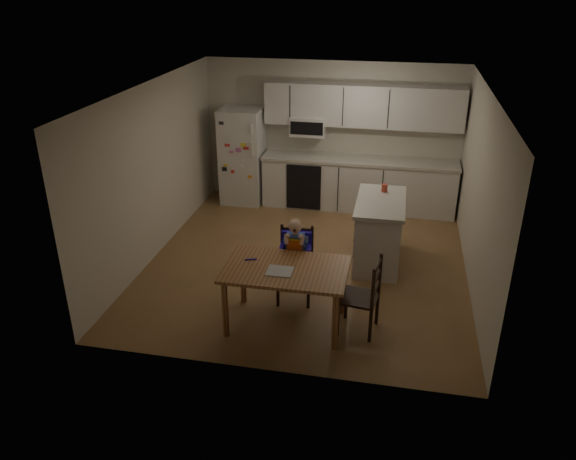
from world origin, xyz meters
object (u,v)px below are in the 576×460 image
(dining_table, at_px, (286,276))
(chair_booster, at_px, (296,250))
(red_cup, at_px, (384,188))
(chair_side, at_px, (367,292))
(refrigerator, at_px, (243,156))
(kitchen_island, at_px, (379,231))

(dining_table, bearing_deg, chair_booster, 90.30)
(red_cup, height_order, chair_side, red_cup)
(refrigerator, height_order, red_cup, refrigerator)
(dining_table, bearing_deg, red_cup, 65.44)
(chair_booster, bearing_deg, refrigerator, 112.45)
(kitchen_island, height_order, chair_side, kitchen_island)
(kitchen_island, distance_m, chair_booster, 1.57)
(chair_booster, height_order, chair_side, chair_booster)
(red_cup, bearing_deg, kitchen_island, -93.95)
(dining_table, xyz_separation_m, chair_booster, (-0.00, 0.62, 0.02))
(kitchen_island, xyz_separation_m, chair_booster, (-0.98, -1.21, 0.20))
(refrigerator, bearing_deg, red_cup, -31.28)
(chair_booster, bearing_deg, red_cup, 53.52)
(refrigerator, xyz_separation_m, chair_side, (2.51, -3.73, -0.31))
(refrigerator, xyz_separation_m, dining_table, (1.57, -3.76, -0.19))
(chair_side, bearing_deg, dining_table, -79.36)
(kitchen_island, bearing_deg, refrigerator, 142.76)
(red_cup, xyz_separation_m, chair_side, (-0.06, -2.16, -0.47))
(dining_table, height_order, chair_side, chair_side)
(dining_table, height_order, chair_booster, chair_booster)
(red_cup, relative_size, chair_booster, 0.10)
(chair_side, bearing_deg, kitchen_island, -172.68)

